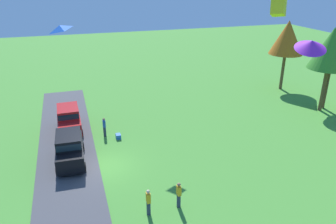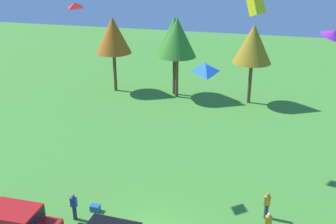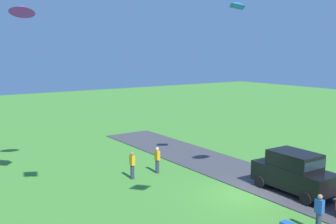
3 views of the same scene
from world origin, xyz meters
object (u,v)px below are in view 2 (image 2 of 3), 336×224
person_watching_sky (267,205)px  kite_diamond_high_right (206,68)px  person_on_lawn (74,206)px  tree_left_of_center (253,44)px  kite_diamond_mid_center (75,5)px  tree_right_of_center (113,35)px  cooler_box (95,208)px  tree_center_back (174,36)px  tree_far_right (177,38)px  kite_box_high_left (256,6)px  kite_delta_near_flag (333,34)px

person_watching_sky → kite_diamond_high_right: bearing=-118.0°
person_on_lawn → kite_diamond_high_right: (7.84, -2.57, 9.59)m
tree_left_of_center → kite_diamond_mid_center: (-9.48, -17.91, 5.56)m
tree_right_of_center → tree_left_of_center: tree_right_of_center is taller
cooler_box → kite_diamond_mid_center: kite_diamond_mid_center is taller
tree_center_back → tree_right_of_center: bearing=-175.9°
kite_diamond_mid_center → kite_diamond_high_right: bearing=-37.6°
tree_center_back → tree_far_right: (0.46, -0.75, 0.04)m
person_on_lawn → kite_box_high_left: (8.96, 9.66, 10.43)m
cooler_box → kite_diamond_high_right: 12.95m
tree_far_right → kite_diamond_mid_center: 18.57m
tree_right_of_center → person_watching_sky: bearing=-48.1°
tree_right_of_center → cooler_box: size_ratio=14.67×
tree_right_of_center → cooler_box: tree_right_of_center is taller
tree_left_of_center → cooler_box: 23.29m
kite_box_high_left → person_on_lawn: bearing=-132.8°
tree_left_of_center → kite_box_high_left: bearing=-87.4°
cooler_box → kite_delta_near_flag: (12.87, 7.27, 9.86)m
tree_far_right → kite_box_high_left: 15.65m
kite_diamond_high_right → tree_center_back: bearing=106.7°
kite_box_high_left → cooler_box: bearing=-133.4°
person_watching_sky → kite_diamond_high_right: kite_diamond_high_right is taller
tree_left_of_center → person_on_lawn: bearing=-110.6°
person_on_lawn → cooler_box: person_on_lawn is taller
person_on_lawn → cooler_box: (0.81, 1.03, -0.68)m
tree_far_right → kite_diamond_high_right: size_ratio=8.86×
tree_right_of_center → tree_far_right: (7.17, -0.27, 0.19)m
person_watching_sky → tree_right_of_center: bearing=131.9°
person_on_lawn → tree_left_of_center: 24.34m
person_watching_sky → kite_delta_near_flag: kite_delta_near_flag is taller
tree_right_of_center → tree_center_back: tree_center_back is taller
kite_box_high_left → kite_delta_near_flag: bearing=-16.0°
tree_center_back → kite_diamond_mid_center: bearing=-94.2°
person_watching_sky → kite_diamond_mid_center: kite_diamond_mid_center is taller
tree_right_of_center → kite_delta_near_flag: (20.14, -14.00, 3.83)m
tree_left_of_center → kite_diamond_high_right: size_ratio=8.50×
person_on_lawn → cooler_box: 1.47m
kite_diamond_high_right → tree_left_of_center: bearing=88.8°
person_on_lawn → tree_right_of_center: (-6.46, 22.30, 5.35)m
tree_right_of_center → tree_left_of_center: bearing=-0.3°
kite_diamond_mid_center → kite_box_high_left: 11.40m
cooler_box → kite_diamond_high_right: kite_diamond_high_right is taller
tree_left_of_center → kite_diamond_mid_center: kite_diamond_mid_center is taller
kite_diamond_mid_center → kite_delta_near_flag: 15.40m
tree_center_back → kite_delta_near_flag: size_ratio=5.91×
cooler_box → tree_far_right: bearing=90.3°
kite_diamond_mid_center → kite_diamond_high_right: kite_diamond_mid_center is taller
tree_far_right → kite_box_high_left: bearing=-56.3°
tree_far_right → person_on_lawn: bearing=-91.8°
kite_delta_near_flag → kite_diamond_mid_center: bearing=-164.9°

